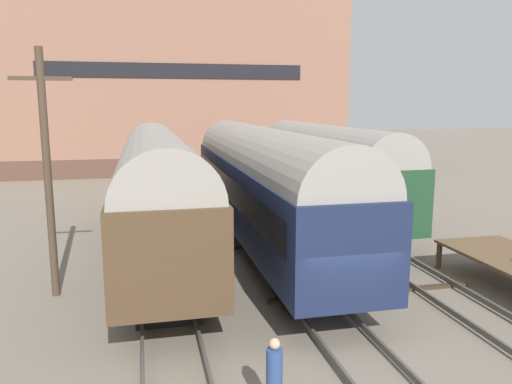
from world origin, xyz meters
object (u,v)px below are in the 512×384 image
(train_car_green, at_px, (326,167))
(train_car_brown, at_px, (158,186))
(utility_pole, at_px, (47,171))
(train_car_navy, at_px, (263,180))
(person_worker, at_px, (274,371))

(train_car_green, xyz_separation_m, train_car_brown, (-8.71, -4.31, 0.03))
(utility_pole, bearing_deg, train_car_navy, 26.17)
(train_car_navy, relative_size, train_car_brown, 1.10)
(train_car_brown, relative_size, utility_pole, 2.21)
(person_worker, relative_size, utility_pole, 0.22)
(person_worker, bearing_deg, train_car_brown, 98.86)
(person_worker, bearing_deg, train_car_navy, 77.47)
(train_car_green, bearing_deg, person_worker, -113.90)
(train_car_brown, bearing_deg, person_worker, -81.14)
(train_car_navy, relative_size, utility_pole, 2.43)
(train_car_green, distance_m, utility_pole, 14.50)
(train_car_brown, height_order, utility_pole, utility_pole)
(train_car_navy, height_order, train_car_brown, train_car_navy)
(train_car_green, distance_m, person_worker, 17.23)
(train_car_brown, distance_m, utility_pole, 5.06)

